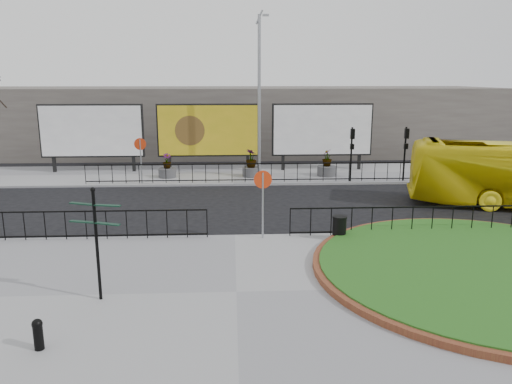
{
  "coord_description": "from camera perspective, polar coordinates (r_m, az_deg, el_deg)",
  "views": [
    {
      "loc": [
        -0.09,
        -17.54,
        5.79
      ],
      "look_at": [
        0.87,
        1.96,
        1.27
      ],
      "focal_mm": 35.0,
      "sensor_mm": 36.0,
      "label": 1
    }
  ],
  "objects": [
    {
      "name": "planter_b",
      "position": [
        29.01,
        -0.55,
        2.96
      ],
      "size": [
        1.02,
        1.02,
        1.61
      ],
      "color": "#4C4C4F",
      "rests_on": "pavement_far"
    },
    {
      "name": "billboard_left",
      "position": [
        31.81,
        -18.27,
        6.61
      ],
      "size": [
        6.2,
        0.31,
        4.1
      ],
      "color": "black",
      "rests_on": "pavement_far"
    },
    {
      "name": "railing_far",
      "position": [
        27.35,
        -0.5,
        2.23
      ],
      "size": [
        18.0,
        0.1,
        1.1
      ],
      "primitive_type": null,
      "color": "black",
      "rests_on": "pavement_far"
    },
    {
      "name": "bollard",
      "position": [
        11.91,
        -23.65,
        -14.53
      ],
      "size": [
        0.23,
        0.23,
        0.7
      ],
      "color": "black",
      "rests_on": "pavement_near"
    },
    {
      "name": "litter_bin",
      "position": [
        18.03,
        9.51,
        -4.05
      ],
      "size": [
        0.52,
        0.52,
        0.86
      ],
      "color": "black",
      "rests_on": "pavement_near"
    },
    {
      "name": "fingerpost_sign",
      "position": [
        13.32,
        -17.82,
        -4.46
      ],
      "size": [
        1.39,
        0.62,
        3.0
      ],
      "rotation": [
        0.0,
        0.0,
        -0.37
      ],
      "color": "black",
      "rests_on": "pavement_near"
    },
    {
      "name": "railing_near_right",
      "position": [
        19.16,
        17.43,
        -3.1
      ],
      "size": [
        9.0,
        0.1,
        1.1
      ],
      "primitive_type": null,
      "color": "black",
      "rests_on": "pavement_near"
    },
    {
      "name": "billboard_mid",
      "position": [
        30.71,
        -5.49,
        7.0
      ],
      "size": [
        6.2,
        0.31,
        4.1
      ],
      "color": "black",
      "rests_on": "pavement_far"
    },
    {
      "name": "planter_c",
      "position": [
        29.53,
        8.09,
        2.86
      ],
      "size": [
        1.1,
        1.1,
        1.56
      ],
      "color": "#4C4C4F",
      "rests_on": "pavement_far"
    },
    {
      "name": "ground",
      "position": [
        18.47,
        -2.42,
        -5.26
      ],
      "size": [
        90.0,
        90.0,
        0.0
      ],
      "primitive_type": "plane",
      "color": "black",
      "rests_on": "ground"
    },
    {
      "name": "speed_sign_near",
      "position": [
        17.61,
        0.79,
        0.31
      ],
      "size": [
        0.64,
        0.07,
        2.47
      ],
      "color": "gray",
      "rests_on": "pavement_near"
    },
    {
      "name": "grass_lawn",
      "position": [
        16.49,
        25.04,
        -7.97
      ],
      "size": [
        10.0,
        10.0,
        0.22
      ],
      "primitive_type": "cylinder",
      "color": "#1F4813",
      "rests_on": "pavement_near"
    },
    {
      "name": "railing_near_left",
      "position": [
        18.93,
        -20.94,
        -3.56
      ],
      "size": [
        10.0,
        0.1,
        1.1
      ],
      "primitive_type": null,
      "color": "black",
      "rests_on": "pavement_near"
    },
    {
      "name": "signal_pole_a",
      "position": [
        27.92,
        10.89,
        5.19
      ],
      "size": [
        0.22,
        0.26,
        3.0
      ],
      "color": "black",
      "rests_on": "pavement_far"
    },
    {
      "name": "lamp_post",
      "position": [
        28.6,
        0.38,
        11.09
      ],
      "size": [
        0.74,
        0.18,
        9.23
      ],
      "color": "gray",
      "rests_on": "pavement_far"
    },
    {
      "name": "pavement_near",
      "position": [
        13.79,
        -2.25,
        -11.55
      ],
      "size": [
        30.0,
        10.0,
        0.12
      ],
      "primitive_type": "cube",
      "color": "gray",
      "rests_on": "ground"
    },
    {
      "name": "pavement_far",
      "position": [
        30.09,
        -2.61,
        2.03
      ],
      "size": [
        44.0,
        6.0,
        0.12
      ],
      "primitive_type": "cube",
      "color": "gray",
      "rests_on": "ground"
    },
    {
      "name": "brick_edge",
      "position": [
        16.5,
        25.03,
        -8.03
      ],
      "size": [
        10.4,
        10.4,
        0.18
      ],
      "primitive_type": "cylinder",
      "color": "brown",
      "rests_on": "pavement_near"
    },
    {
      "name": "planter_a",
      "position": [
        29.26,
        -10.11,
        2.54
      ],
      "size": [
        1.01,
        1.01,
        1.38
      ],
      "color": "#4C4C4F",
      "rests_on": "pavement_far"
    },
    {
      "name": "billboard_right",
      "position": [
        31.19,
        7.57,
        7.04
      ],
      "size": [
        6.2,
        0.31,
        4.1
      ],
      "color": "black",
      "rests_on": "pavement_far"
    },
    {
      "name": "signal_pole_b",
      "position": [
        28.78,
        16.73,
        5.1
      ],
      "size": [
        0.22,
        0.26,
        3.0
      ],
      "color": "black",
      "rests_on": "pavement_far"
    },
    {
      "name": "speed_sign_far",
      "position": [
        27.66,
        -13.07,
        4.63
      ],
      "size": [
        0.64,
        0.07,
        2.47
      ],
      "color": "gray",
      "rests_on": "pavement_far"
    },
    {
      "name": "building_backdrop",
      "position": [
        39.68,
        -2.72,
        8.25
      ],
      "size": [
        40.0,
        10.0,
        5.0
      ],
      "primitive_type": "cube",
      "color": "#67605A",
      "rests_on": "ground"
    }
  ]
}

